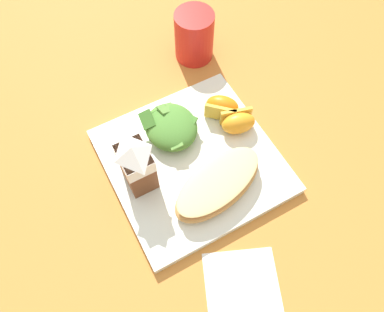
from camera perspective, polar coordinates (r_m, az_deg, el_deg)
The scene contains 9 objects.
ground at distance 0.65m, azimuth -0.00°, elevation -1.08°, with size 3.00×3.00×0.00m, color #C67A33.
white_plate at distance 0.64m, azimuth -0.00°, elevation -0.76°, with size 0.28×0.28×0.02m, color white.
cheesy_pizza_bread at distance 0.59m, azimuth 4.06°, elevation -4.39°, with size 0.12×0.18×0.04m.
green_salad_pile at distance 0.64m, azimuth -3.28°, elevation 4.57°, with size 0.10×0.09×0.05m.
milk_carton at distance 0.57m, azimuth -8.71°, elevation -1.12°, with size 0.06×0.04×0.11m.
orange_wedge_front at distance 0.65m, azimuth 7.16°, elevation 5.21°, with size 0.05×0.07×0.04m.
orange_wedge_middle at distance 0.67m, azimuth 4.68°, elevation 7.63°, with size 0.07×0.07×0.04m.
paper_napkin at distance 0.59m, azimuth 7.83°, elevation -19.53°, with size 0.11×0.11×0.00m, color white.
drinking_red_cup at distance 0.76m, azimuth 0.33°, elevation 18.16°, with size 0.08×0.08×0.10m, color red.
Camera 1 is at (-0.26, 0.14, 0.58)m, focal length 34.31 mm.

